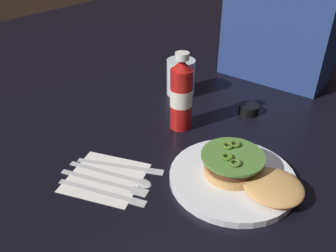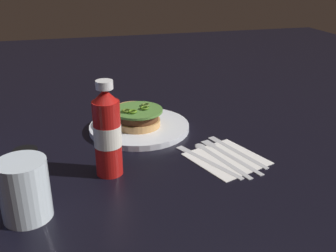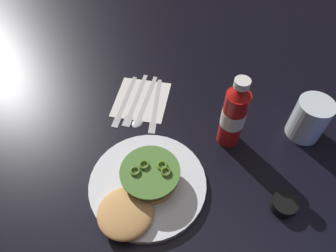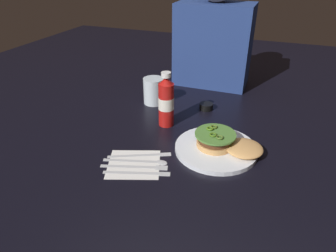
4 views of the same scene
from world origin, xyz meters
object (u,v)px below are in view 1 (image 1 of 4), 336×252
object	(u,v)px
condiment_cup	(249,109)
steak_knife	(107,192)
fork_utensil	(110,183)
diner_person	(285,11)
spoon_utensil	(121,175)
dinner_plate	(232,177)
water_glass	(181,77)
butter_knife	(125,166)
burger_sandwich	(247,172)
ketchup_bottle	(181,95)
napkin	(106,177)

from	to	relation	value
condiment_cup	steak_knife	size ratio (longest dim) A/B	0.29
fork_utensil	diner_person	bearing A→B (deg)	87.21
spoon_utensil	steak_knife	bearing A→B (deg)	-74.96
spoon_utensil	diner_person	size ratio (longest dim) A/B	0.37
spoon_utensil	diner_person	world-z (taller)	diner_person
dinner_plate	condiment_cup	size ratio (longest dim) A/B	4.77
spoon_utensil	water_glass	bearing A→B (deg)	108.81
fork_utensil	butter_knife	world-z (taller)	same
burger_sandwich	condiment_cup	xyz separation A→B (m)	(-0.13, 0.28, -0.02)
steak_knife	fork_utensil	distance (m)	0.03
dinner_plate	steak_knife	xyz separation A→B (m)	(-0.18, -0.19, -0.00)
condiment_cup	fork_utensil	size ratio (longest dim) A/B	0.28
burger_sandwich	butter_knife	distance (m)	0.26
dinner_plate	steak_knife	distance (m)	0.26
steak_knife	ketchup_bottle	bearing A→B (deg)	96.64
burger_sandwich	water_glass	distance (m)	0.44
condiment_cup	butter_knife	distance (m)	0.40
dinner_plate	diner_person	bearing A→B (deg)	105.20
diner_person	spoon_utensil	bearing A→B (deg)	-92.86
water_glass	spoon_utensil	world-z (taller)	water_glass
steak_knife	spoon_utensil	distance (m)	0.06
napkin	spoon_utensil	distance (m)	0.03
ketchup_bottle	condiment_cup	distance (m)	0.22
water_glass	condiment_cup	bearing A→B (deg)	4.62
dinner_plate	spoon_utensil	xyz separation A→B (m)	(-0.19, -0.14, -0.00)
dinner_plate	condiment_cup	bearing A→B (deg)	110.26
steak_knife	diner_person	bearing A→B (deg)	88.44
condiment_cup	butter_knife	size ratio (longest dim) A/B	0.30
burger_sandwich	dinner_plate	bearing A→B (deg)	-172.21
ketchup_bottle	napkin	world-z (taller)	ketchup_bottle
steak_knife	diner_person	xyz separation A→B (m)	(0.02, 0.77, 0.22)
ketchup_bottle	spoon_utensil	bearing A→B (deg)	-85.32
ketchup_bottle	butter_knife	size ratio (longest dim) A/B	1.08
condiment_cup	napkin	world-z (taller)	condiment_cup
dinner_plate	fork_utensil	size ratio (longest dim) A/B	1.34
spoon_utensil	ketchup_bottle	bearing A→B (deg)	94.68
diner_person	ketchup_bottle	bearing A→B (deg)	-96.73
napkin	burger_sandwich	bearing A→B (deg)	33.84
dinner_plate	ketchup_bottle	world-z (taller)	ketchup_bottle
napkin	ketchup_bottle	bearing A→B (deg)	89.11
ketchup_bottle	fork_utensil	xyz separation A→B (m)	(0.02, -0.27, -0.09)
condiment_cup	fork_utensil	distance (m)	0.46
ketchup_bottle	condiment_cup	world-z (taller)	ketchup_bottle
ketchup_bottle	water_glass	world-z (taller)	ketchup_bottle
spoon_utensil	butter_knife	world-z (taller)	same
condiment_cup	napkin	distance (m)	0.46
water_glass	condiment_cup	xyz separation A→B (m)	(0.23, 0.02, -0.04)
steak_knife	fork_utensil	bearing A→B (deg)	121.42
ketchup_bottle	condiment_cup	bearing A→B (deg)	58.48
napkin	diner_person	bearing A→B (deg)	85.36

